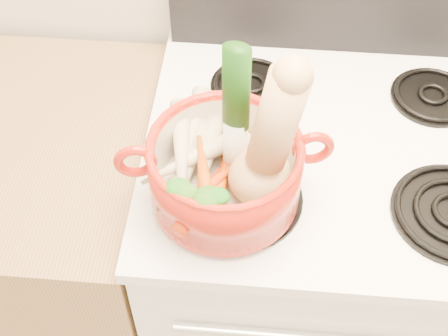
# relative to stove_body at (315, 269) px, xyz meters

# --- Properties ---
(stove_body) EXTENTS (0.76, 0.65, 0.92)m
(stove_body) POSITION_rel_stove_body_xyz_m (0.00, 0.00, 0.00)
(stove_body) COLOR white
(stove_body) RESTS_ON floor
(cooktop) EXTENTS (0.78, 0.67, 0.03)m
(cooktop) POSITION_rel_stove_body_xyz_m (0.00, 0.00, 0.47)
(cooktop) COLOR white
(cooktop) RESTS_ON stove_body
(control_backsplash) EXTENTS (0.76, 0.05, 0.18)m
(control_backsplash) POSITION_rel_stove_body_xyz_m (0.00, 0.30, 0.58)
(control_backsplash) COLOR black
(control_backsplash) RESTS_ON cooktop
(burner_front_left) EXTENTS (0.22, 0.22, 0.02)m
(burner_front_left) POSITION_rel_stove_body_xyz_m (-0.19, -0.16, 0.50)
(burner_front_left) COLOR black
(burner_front_left) RESTS_ON cooktop
(burner_back_left) EXTENTS (0.17, 0.17, 0.02)m
(burner_back_left) POSITION_rel_stove_body_xyz_m (-0.19, 0.14, 0.50)
(burner_back_left) COLOR black
(burner_back_left) RESTS_ON cooktop
(burner_back_right) EXTENTS (0.17, 0.17, 0.02)m
(burner_back_right) POSITION_rel_stove_body_xyz_m (0.19, 0.14, 0.50)
(burner_back_right) COLOR black
(burner_back_right) RESTS_ON cooktop
(dutch_oven) EXTENTS (0.31, 0.31, 0.13)m
(dutch_oven) POSITION_rel_stove_body_xyz_m (-0.22, -0.16, 0.57)
(dutch_oven) COLOR #AC1B0E
(dutch_oven) RESTS_ON burner_front_left
(pot_handle_left) EXTENTS (0.08, 0.03, 0.07)m
(pot_handle_left) POSITION_rel_stove_body_xyz_m (-0.37, -0.19, 0.62)
(pot_handle_left) COLOR #AC1B0E
(pot_handle_left) RESTS_ON dutch_oven
(pot_handle_right) EXTENTS (0.08, 0.03, 0.07)m
(pot_handle_right) POSITION_rel_stove_body_xyz_m (-0.07, -0.14, 0.62)
(pot_handle_right) COLOR #AC1B0E
(pot_handle_right) RESTS_ON dutch_oven
(squash) EXTENTS (0.19, 0.17, 0.30)m
(squash) POSITION_rel_stove_body_xyz_m (-0.16, -0.18, 0.67)
(squash) COLOR tan
(squash) RESTS_ON dutch_oven
(leek) EXTENTS (0.06, 0.06, 0.30)m
(leek) POSITION_rel_stove_body_xyz_m (-0.21, -0.13, 0.68)
(leek) COLOR white
(leek) RESTS_ON dutch_oven
(ginger) EXTENTS (0.09, 0.07, 0.04)m
(ginger) POSITION_rel_stove_body_xyz_m (-0.21, -0.08, 0.55)
(ginger) COLOR tan
(ginger) RESTS_ON dutch_oven
(parsnip_0) EXTENTS (0.12, 0.20, 0.06)m
(parsnip_0) POSITION_rel_stove_body_xyz_m (-0.29, -0.15, 0.56)
(parsnip_0) COLOR beige
(parsnip_0) RESTS_ON dutch_oven
(parsnip_1) EXTENTS (0.07, 0.21, 0.06)m
(parsnip_1) POSITION_rel_stove_body_xyz_m (-0.29, -0.14, 0.56)
(parsnip_1) COLOR #EEE4C2
(parsnip_1) RESTS_ON dutch_oven
(parsnip_2) EXTENTS (0.05, 0.18, 0.05)m
(parsnip_2) POSITION_rel_stove_body_xyz_m (-0.25, -0.13, 0.57)
(parsnip_2) COLOR beige
(parsnip_2) RESTS_ON dutch_oven
(parsnip_3) EXTENTS (0.16, 0.11, 0.05)m
(parsnip_3) POSITION_rel_stove_body_xyz_m (-0.30, -0.15, 0.58)
(parsnip_3) COLOR beige
(parsnip_3) RESTS_ON dutch_oven
(parsnip_4) EXTENTS (0.06, 0.20, 0.06)m
(parsnip_4) POSITION_rel_stove_body_xyz_m (-0.29, -0.09, 0.58)
(parsnip_4) COLOR #EEE3C1
(parsnip_4) RESTS_ON dutch_oven
(parsnip_5) EXTENTS (0.07, 0.22, 0.06)m
(parsnip_5) POSITION_rel_stove_body_xyz_m (-0.30, -0.14, 0.59)
(parsnip_5) COLOR beige
(parsnip_5) RESTS_ON dutch_oven
(carrot_0) EXTENTS (0.03, 0.16, 0.05)m
(carrot_0) POSITION_rel_stove_body_xyz_m (-0.22, -0.19, 0.55)
(carrot_0) COLOR #BA4209
(carrot_0) RESTS_ON dutch_oven
(carrot_1) EXTENTS (0.08, 0.15, 0.04)m
(carrot_1) POSITION_rel_stove_body_xyz_m (-0.26, -0.22, 0.56)
(carrot_1) COLOR #DF3E0B
(carrot_1) RESTS_ON dutch_oven
(carrot_2) EXTENTS (0.06, 0.18, 0.05)m
(carrot_2) POSITION_rel_stove_body_xyz_m (-0.23, -0.19, 0.56)
(carrot_2) COLOR #CA440A
(carrot_2) RESTS_ON dutch_oven
(carrot_3) EXTENTS (0.12, 0.14, 0.04)m
(carrot_3) POSITION_rel_stove_body_xyz_m (-0.24, -0.20, 0.57)
(carrot_3) COLOR #DA4A0A
(carrot_3) RESTS_ON dutch_oven
(carrot_4) EXTENTS (0.07, 0.17, 0.05)m
(carrot_4) POSITION_rel_stove_body_xyz_m (-0.25, -0.18, 0.58)
(carrot_4) COLOR #CA5C0A
(carrot_4) RESTS_ON dutch_oven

